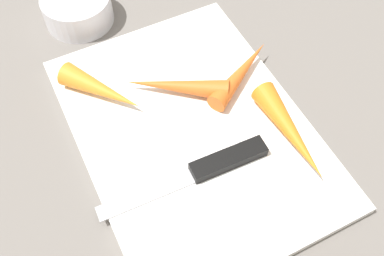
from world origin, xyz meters
name	(u,v)px	position (x,y,z in m)	size (l,w,h in m)	color
ground_plane	(192,133)	(0.00, 0.00, 0.00)	(1.40, 1.40, 0.00)	slate
cutting_board	(192,131)	(0.00, 0.00, 0.01)	(0.36, 0.26, 0.01)	white
knife	(218,164)	(0.06, 0.00, 0.02)	(0.03, 0.20, 0.01)	#B7B7BC
carrot_long	(177,86)	(-0.06, 0.01, 0.03)	(0.03, 0.03, 0.13)	orange
carrot_longest	(291,132)	(0.06, 0.09, 0.03)	(0.03, 0.03, 0.13)	orange
carrot_shortest	(101,90)	(-0.09, -0.08, 0.03)	(0.03, 0.03, 0.11)	orange
carrot_short	(241,73)	(-0.04, 0.09, 0.02)	(0.02, 0.02, 0.12)	orange
small_bowl	(78,9)	(-0.25, -0.06, 0.02)	(0.10, 0.10, 0.04)	silver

